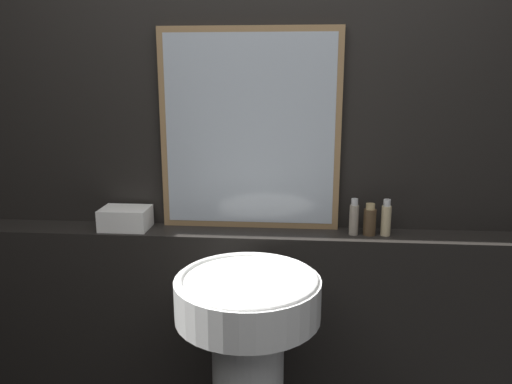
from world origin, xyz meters
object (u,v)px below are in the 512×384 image
(pedestal_sink, at_px, (248,368))
(shampoo_bottle, at_px, (354,218))
(conditioner_bottle, at_px, (370,221))
(mirror, at_px, (250,131))
(lotion_bottle, at_px, (386,219))
(towel_stack, at_px, (126,218))

(pedestal_sink, relative_size, shampoo_bottle, 6.41)
(shampoo_bottle, bearing_deg, conditioner_bottle, 0.00)
(pedestal_sink, distance_m, shampoo_bottle, 0.72)
(conditioner_bottle, bearing_deg, mirror, 171.74)
(pedestal_sink, bearing_deg, mirror, 94.54)
(pedestal_sink, distance_m, lotion_bottle, 0.79)
(shampoo_bottle, height_order, conditioner_bottle, shampoo_bottle)
(mirror, xyz_separation_m, lotion_bottle, (0.56, -0.07, -0.34))
(pedestal_sink, xyz_separation_m, shampoo_bottle, (0.39, 0.42, 0.43))
(pedestal_sink, distance_m, conditioner_bottle, 0.75)
(shampoo_bottle, relative_size, conditioner_bottle, 1.15)
(pedestal_sink, distance_m, towel_stack, 0.81)
(lotion_bottle, bearing_deg, shampoo_bottle, 180.00)
(shampoo_bottle, height_order, lotion_bottle, same)
(pedestal_sink, height_order, conditioner_bottle, conditioner_bottle)
(towel_stack, bearing_deg, shampoo_bottle, 0.00)
(conditioner_bottle, relative_size, lotion_bottle, 0.88)
(towel_stack, distance_m, conditioner_bottle, 1.01)
(shampoo_bottle, bearing_deg, pedestal_sink, -132.58)
(conditioner_bottle, bearing_deg, shampoo_bottle, 180.00)
(shampoo_bottle, relative_size, lotion_bottle, 1.00)
(conditioner_bottle, xyz_separation_m, lotion_bottle, (0.06, 0.00, 0.01))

